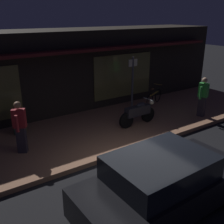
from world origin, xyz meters
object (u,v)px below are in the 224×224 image
Objects in this scene: person_photographer at (20,126)px; person_bystander at (203,96)px; motorcycle at (138,112)px; sign_post at (133,81)px; trash_bin at (19,121)px; parked_car_near at (162,184)px; bicycle_parked at (154,97)px.

person_photographer is 1.00× the size of person_bystander.
person_photographer reaches higher than motorcycle.
sign_post is 2.58× the size of trash_bin.
parked_car_near is at bearing -122.55° from motorcycle.
motorcycle is at bearing -145.50° from bicycle_parked.
sign_post is at bearing 58.37° from parked_car_near.
bicycle_parked is 0.64× the size of sign_post.
parked_car_near is at bearing -65.88° from person_photographer.
parked_car_near is (-4.71, -5.46, 0.20)m from bicycle_parked.
trash_bin reaches higher than bicycle_parked.
person_photographer is 5.33m from sign_post.
bicycle_parked is at bearing 49.25° from parked_car_near.
motorcycle is at bearing -3.37° from person_photographer.
person_bystander reaches higher than trash_bin.
parked_car_near reaches higher than bicycle_parked.
trash_bin is at bearing 176.08° from sign_post.
sign_post reaches higher than parked_car_near.
trash_bin is at bearing 157.37° from motorcycle.
person_photographer and person_bystander have the same top height.
trash_bin is at bearing 178.01° from bicycle_parked.
trash_bin is (-4.86, 0.33, -0.89)m from sign_post.
sign_post is 6.33m from parked_car_near.
trash_bin is (-6.91, 2.47, -0.41)m from person_bystander.
parked_car_near reaches higher than motorcycle.
sign_post is 4.96m from trash_bin.
person_photographer is at bearing 171.96° from person_bystander.
sign_post is (5.19, 1.12, 0.48)m from person_photographer.
person_photographer is at bearing 114.12° from parked_car_near.
bicycle_parked is at bearing 4.68° from sign_post.
person_photographer is 1.80× the size of trash_bin.
sign_post reaches higher than bicycle_parked.
motorcycle is at bearing 164.84° from person_bystander.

